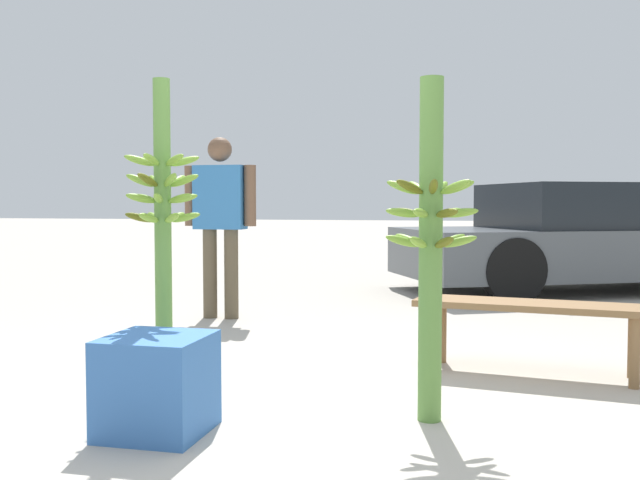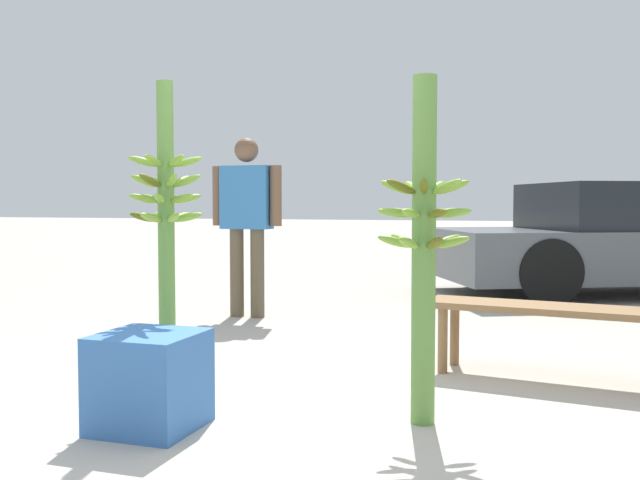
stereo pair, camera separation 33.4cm
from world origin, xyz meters
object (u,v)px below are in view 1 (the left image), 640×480
at_px(banana_stalk_left, 163,225).
at_px(vendor_person, 220,212).
at_px(produce_crate, 157,385).
at_px(market_bench, 531,314).
at_px(parked_car, 584,238).
at_px(banana_stalk_center, 431,243).

relative_size(banana_stalk_left, vendor_person, 1.04).
bearing_deg(produce_crate, vendor_person, 106.18).
xyz_separation_m(market_bench, parked_car, (0.87, 4.56, 0.25)).
xyz_separation_m(banana_stalk_center, produce_crate, (-1.19, -0.48, -0.64)).
distance_m(banana_stalk_left, banana_stalk_center, 1.43).
xyz_separation_m(vendor_person, produce_crate, (0.91, -3.14, -0.75)).
distance_m(vendor_person, parked_car, 4.61).
height_order(vendor_person, parked_car, vendor_person).
bearing_deg(parked_car, banana_stalk_center, 140.20).
xyz_separation_m(banana_stalk_left, vendor_person, (-0.68, 2.58, 0.04)).
xyz_separation_m(banana_stalk_left, market_bench, (1.96, 0.99, -0.56)).
bearing_deg(banana_stalk_center, produce_crate, -158.09).
distance_m(banana_stalk_left, market_bench, 2.27).
relative_size(banana_stalk_left, parked_car, 0.37).
relative_size(banana_stalk_center, market_bench, 1.14).
bearing_deg(market_bench, banana_stalk_center, -107.82).
bearing_deg(banana_stalk_left, parked_car, 62.97).
height_order(banana_stalk_left, vendor_person, banana_stalk_left).
relative_size(parked_car, produce_crate, 10.32).
height_order(vendor_person, produce_crate, vendor_person).
bearing_deg(market_bench, parked_car, 87.67).
relative_size(banana_stalk_left, market_bench, 1.18).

